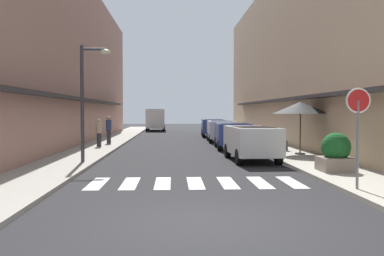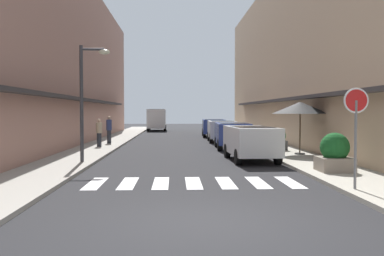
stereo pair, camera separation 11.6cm
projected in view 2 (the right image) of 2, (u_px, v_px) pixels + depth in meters
name	position (u px, v px, depth m)	size (l,w,h in m)	color
ground_plane	(184.00, 147.00, 25.82)	(97.22, 97.22, 0.00)	#232326
sidewalk_left	(101.00, 146.00, 25.62)	(2.40, 61.87, 0.12)	#9E998E
sidewalk_right	(265.00, 145.00, 26.01)	(2.40, 61.87, 0.12)	#ADA899
building_row_left	(43.00, 58.00, 26.48)	(5.50, 41.77, 10.72)	#A87A6B
building_row_right	(320.00, 55.00, 27.16)	(5.50, 41.77, 11.33)	tan
crosswalk	(193.00, 183.00, 12.62)	(6.15, 2.20, 0.01)	silver
parked_car_near	(251.00, 139.00, 18.22)	(1.93, 4.17, 1.47)	silver
parked_car_mid	(232.00, 133.00, 24.14)	(1.93, 3.98, 1.47)	navy
parked_car_far	(222.00, 129.00, 29.67)	(1.90, 4.03, 1.47)	silver
parked_car_distant	(213.00, 126.00, 36.00)	(1.95, 4.51, 1.47)	navy
delivery_van	(157.00, 118.00, 47.47)	(2.04, 5.41, 2.37)	silver
round_street_sign	(356.00, 112.00, 10.93)	(0.65, 0.07, 2.58)	slate
street_lamp	(87.00, 89.00, 16.89)	(1.19, 0.28, 4.56)	#38383D
cafe_umbrella	(300.00, 108.00, 19.90)	(2.59, 2.59, 2.43)	#262626
planter_corner	(335.00, 154.00, 14.29)	(1.08, 1.08, 1.28)	gray
planter_midblock	(279.00, 140.00, 22.16)	(0.72, 0.72, 1.08)	#4C4C4C
pedestrian_walking_near	(99.00, 132.00, 24.33)	(0.34, 0.34, 1.57)	#282B33
pedestrian_walking_far	(109.00, 129.00, 26.77)	(0.34, 0.34, 1.70)	#282B33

